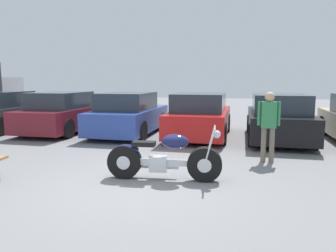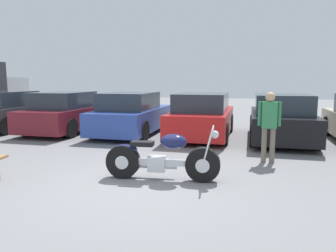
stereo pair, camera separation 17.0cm
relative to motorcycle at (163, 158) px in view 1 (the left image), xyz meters
The scene contains 8 objects.
ground_plane 0.75m from the motorcycle, 125.18° to the right, with size 60.00×60.00×0.00m, color slate.
motorcycle is the anchor object (origin of this frame).
parked_car_dark_grey 9.07m from the motorcycle, 147.10° to the left, with size 1.93×4.25×1.50m.
parked_car_maroon 7.10m from the motorcycle, 135.38° to the left, with size 1.93×4.25×1.50m.
parked_car_blue 5.63m from the motorcycle, 116.24° to the left, with size 1.93×4.25×1.50m.
parked_car_red 5.06m from the motorcycle, 89.11° to the left, with size 1.93×4.25×1.50m.
parked_car_black 5.63m from the motorcycle, 61.99° to the left, with size 1.93×4.25×1.50m.
person_standing 2.88m from the motorcycle, 42.13° to the left, with size 0.52×0.22×1.67m.
Camera 1 is at (1.83, -5.56, 1.94)m, focal length 35.00 mm.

